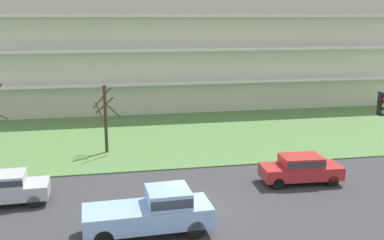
% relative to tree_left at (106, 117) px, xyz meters
% --- Properties ---
extents(ground, '(160.00, 160.00, 0.00)m').
position_rel_tree_left_xyz_m(ground, '(4.00, -10.36, -2.54)').
color(ground, '#38383A').
extents(grass_lawn_strip, '(80.00, 16.00, 0.08)m').
position_rel_tree_left_xyz_m(grass_lawn_strip, '(4.00, 3.64, -2.50)').
color(grass_lawn_strip, '#547F42').
rests_on(grass_lawn_strip, ground).
extents(apartment_building, '(54.10, 14.02, 12.24)m').
position_rel_tree_left_xyz_m(apartment_building, '(4.00, 18.18, 3.58)').
color(apartment_building, beige).
rests_on(apartment_building, ground).
extents(tree_left, '(1.95, 1.96, 4.67)m').
position_rel_tree_left_xyz_m(tree_left, '(0.00, 0.00, 0.00)').
color(tree_left, '#423023').
rests_on(tree_left, ground).
extents(pickup_blue_near_left, '(5.48, 2.21, 1.95)m').
position_rel_tree_left_xyz_m(pickup_blue_near_left, '(1.84, -12.35, -1.52)').
color(pickup_blue_near_left, '#8CB2E0').
rests_on(pickup_blue_near_left, ground).
extents(sedan_red_center_left, '(4.49, 2.03, 1.57)m').
position_rel_tree_left_xyz_m(sedan_red_center_left, '(10.55, -7.86, -1.66)').
color(sedan_red_center_left, '#B22828').
rests_on(sedan_red_center_left, ground).
extents(sedan_silver_center_right, '(4.45, 1.93, 1.57)m').
position_rel_tree_left_xyz_m(sedan_silver_center_right, '(-5.13, -7.86, -1.66)').
color(sedan_silver_center_right, '#B7BABF').
rests_on(sedan_silver_center_right, ground).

